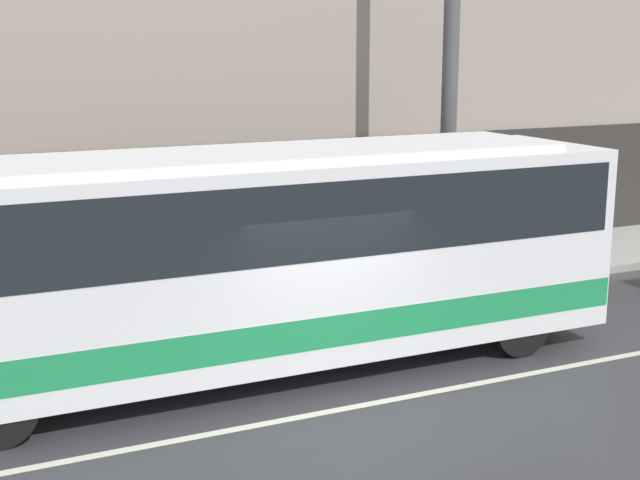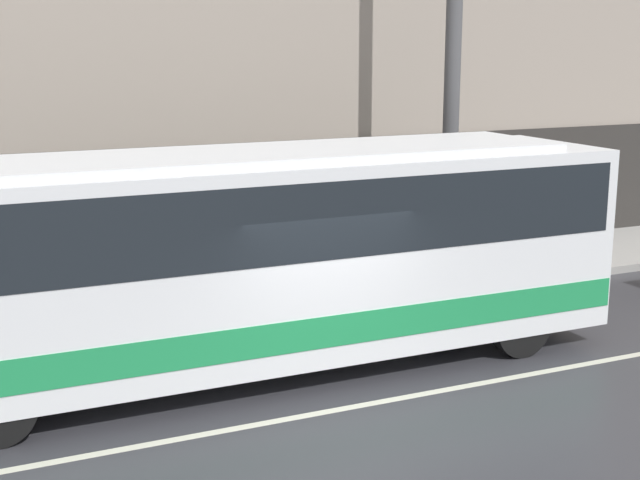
{
  "view_description": "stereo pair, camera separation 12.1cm",
  "coord_description": "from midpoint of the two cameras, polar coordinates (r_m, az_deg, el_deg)",
  "views": [
    {
      "loc": [
        -5.06,
        -9.96,
        4.79
      ],
      "look_at": [
        0.42,
        1.85,
        1.9
      ],
      "focal_mm": 50.0,
      "sensor_mm": 36.0,
      "label": 1
    },
    {
      "loc": [
        -4.95,
        -10.01,
        4.79
      ],
      "look_at": [
        0.42,
        1.85,
        1.9
      ],
      "focal_mm": 50.0,
      "sensor_mm": 36.0,
      "label": 2
    }
  ],
  "objects": [
    {
      "name": "ground_plane",
      "position": [
        12.15,
        2.1,
        -10.7
      ],
      "size": [
        60.0,
        60.0,
        0.0
      ],
      "primitive_type": "plane",
      "color": "#333338"
    },
    {
      "name": "sidewalk",
      "position": [
        17.01,
        -6.29,
        -3.62
      ],
      "size": [
        60.0,
        3.14,
        0.16
      ],
      "color": "#A09E99",
      "rests_on": "ground_plane"
    },
    {
      "name": "lane_stripe",
      "position": [
        12.15,
        2.1,
        -10.68
      ],
      "size": [
        54.0,
        0.14,
        0.01
      ],
      "color": "beige",
      "rests_on": "ground_plane"
    },
    {
      "name": "transit_bus",
      "position": [
        12.86,
        -5.16,
        -0.73
      ],
      "size": [
        11.74,
        2.55,
        3.28
      ],
      "color": "white",
      "rests_on": "ground_plane"
    },
    {
      "name": "utility_pole_near",
      "position": [
        17.52,
        8.71,
        11.8
      ],
      "size": [
        0.31,
        0.31,
        8.89
      ],
      "color": "#4C4C4F",
      "rests_on": "sidewalk"
    }
  ]
}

